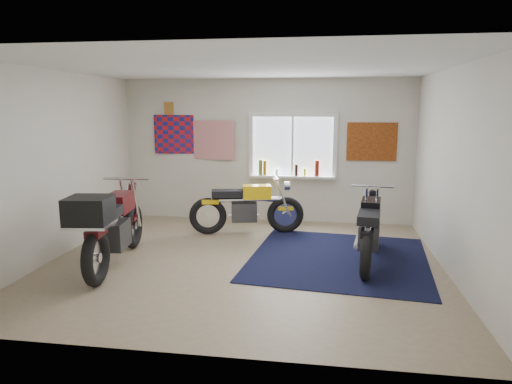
# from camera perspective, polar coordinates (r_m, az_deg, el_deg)

# --- Properties ---
(ground) EXTENTS (5.50, 5.50, 0.00)m
(ground) POSITION_cam_1_polar(r_m,az_deg,el_deg) (6.58, -1.50, -8.75)
(ground) COLOR #9E896B
(ground) RESTS_ON ground
(room_shell) EXTENTS (5.50, 5.50, 5.50)m
(room_shell) POSITION_cam_1_polar(r_m,az_deg,el_deg) (6.23, -1.58, 5.63)
(room_shell) COLOR white
(room_shell) RESTS_ON ground
(navy_rug) EXTENTS (2.76, 2.85, 0.01)m
(navy_rug) POSITION_cam_1_polar(r_m,az_deg,el_deg) (6.83, 10.26, -8.15)
(navy_rug) COLOR black
(navy_rug) RESTS_ON ground
(window_assembly) EXTENTS (1.66, 0.17, 1.26)m
(window_assembly) POSITION_cam_1_polar(r_m,az_deg,el_deg) (8.64, 4.58, 5.19)
(window_assembly) COLOR white
(window_assembly) RESTS_ON room_shell
(oil_bottles) EXTENTS (1.15, 0.09, 0.30)m
(oil_bottles) POSITION_cam_1_polar(r_m,az_deg,el_deg) (8.61, 4.01, 2.93)
(oil_bottles) COLOR #8E6414
(oil_bottles) RESTS_ON window_assembly
(flag_display) EXTENTS (1.60, 0.10, 1.17)m
(flag_display) POSITION_cam_1_polar(r_m,az_deg,el_deg) (9.10, -10.85, 10.23)
(flag_display) COLOR red
(flag_display) RESTS_ON room_shell
(triumph_poster) EXTENTS (0.90, 0.03, 0.70)m
(triumph_poster) POSITION_cam_1_polar(r_m,az_deg,el_deg) (8.66, 14.27, 6.11)
(triumph_poster) COLOR #A54C14
(triumph_poster) RESTS_ON room_shell
(yellow_triumph) EXTENTS (1.98, 0.69, 1.01)m
(yellow_triumph) POSITION_cam_1_polar(r_m,az_deg,el_deg) (7.92, -1.21, -2.07)
(yellow_triumph) COLOR black
(yellow_triumph) RESTS_ON ground
(black_chrome_bike) EXTENTS (0.62, 2.01, 1.03)m
(black_chrome_bike) POSITION_cam_1_polar(r_m,az_deg,el_deg) (6.65, 13.95, -4.78)
(black_chrome_bike) COLOR black
(black_chrome_bike) RESTS_ON navy_rug
(maroon_tourer) EXTENTS (0.79, 2.27, 1.15)m
(maroon_tourer) POSITION_cam_1_polar(r_m,az_deg,el_deg) (6.46, -17.68, -4.08)
(maroon_tourer) COLOR black
(maroon_tourer) RESTS_ON ground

